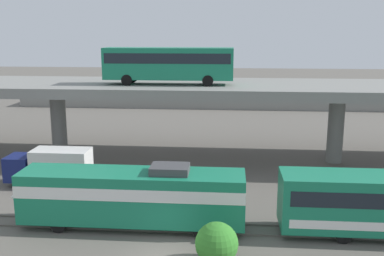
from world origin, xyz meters
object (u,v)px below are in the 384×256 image
Objects in this scene: transit_bus_on_overpass at (169,62)px; service_truck_west at (51,166)px; parked_car_1 at (254,89)px; train_locomotive at (121,194)px; parked_car_0 at (225,89)px; parked_car_3 at (307,88)px; parked_car_2 at (161,87)px.

service_truck_west is (-8.71, -7.67, -7.91)m from transit_bus_on_overpass.
transit_bus_on_overpass reaches higher than parked_car_1.
train_locomotive is 2.25× the size of service_truck_west.
parked_car_0 is 14.81m from parked_car_3.
train_locomotive is 1.27× the size of transit_bus_on_overpass.
service_truck_west is at bearing -138.65° from transit_bus_on_overpass.
transit_bus_on_overpass is 36.34m from parked_car_0.
train_locomotive is 3.74× the size of parked_car_1.
train_locomotive is 57.10m from parked_car_3.
parked_car_3 is at bearing 12.07° from parked_car_0.
parked_car_1 and parked_car_2 have the same top height.
transit_bus_on_overpass is 2.80× the size of parked_car_2.
parked_car_2 is (-5.43, 52.44, 0.37)m from train_locomotive.
parked_car_0 and parked_car_2 have the same top height.
parked_car_2 and parked_car_3 have the same top height.
train_locomotive is 3.50× the size of parked_car_0.
service_truck_west is 53.96m from parked_car_3.
parked_car_3 is (20.44, 53.32, 0.37)m from train_locomotive.
parked_car_1 is 16.54m from parked_car_2.
parked_car_1 is at bearing -113.27° from service_truck_west.
transit_bus_on_overpass is 43.58m from parked_car_3.
train_locomotive is at bearing -102.29° from parked_car_1.
parked_car_2 is at bearing -178.06° from parked_car_3.
parked_car_0 is at bearing -167.93° from parked_car_3.
transit_bus_on_overpass reaches higher than parked_car_2.
parked_car_2 is (-11.38, 2.22, 0.00)m from parked_car_0.
service_truck_west is 1.69× the size of parked_car_3.
service_truck_west is 1.59× the size of parked_car_2.
transit_bus_on_overpass is at bearing -116.69° from parked_car_3.
train_locomotive is 51.60m from parked_car_1.
transit_bus_on_overpass is 38.76m from parked_car_2.
service_truck_west is 45.10m from parked_car_0.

